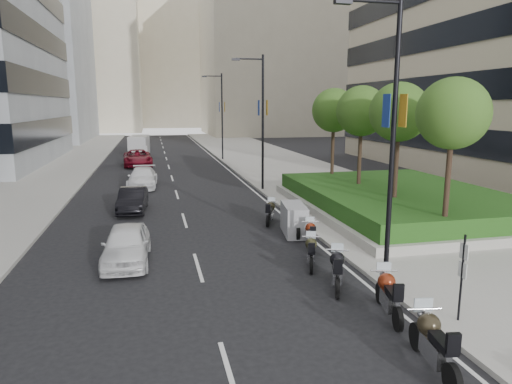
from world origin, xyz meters
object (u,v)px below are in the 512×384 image
object	(u,v)px
motorcycle_1	(389,295)
car_a	(126,244)
motorcycle_3	(311,252)
motorcycle_5	(294,220)
car_c	(143,178)
lamp_post_0	(389,128)
motorcycle_0	(433,343)
motorcycle_4	(311,235)
motorcycle_2	(337,270)
car_b	(133,200)
lamp_post_2	(221,112)
car_d	(138,158)
delivery_van	(139,146)
parking_sign	(462,273)
lamp_post_1	(261,116)
motorcycle_6	(270,212)

from	to	relation	value
motorcycle_1	car_a	size ratio (longest dim) A/B	0.56
motorcycle_1	motorcycle_3	xyz separation A→B (m)	(-0.75, 4.26, -0.08)
motorcycle_5	car_c	world-z (taller)	car_c
lamp_post_0	motorcycle_0	distance (m)	6.56
motorcycle_3	motorcycle_5	distance (m)	4.16
lamp_post_0	motorcycle_0	xyz separation A→B (m)	(-1.25, -4.69, -4.42)
motorcycle_4	car_a	distance (m)	7.25
motorcycle_2	car_b	bearing A→B (deg)	49.95
motorcycle_0	car_c	world-z (taller)	car_c
motorcycle_4	car_c	distance (m)	17.44
lamp_post_0	car_b	distance (m)	15.70
motorcycle_0	lamp_post_2	bearing A→B (deg)	7.45
motorcycle_1	motorcycle_3	distance (m)	4.32
car_b	motorcycle_0	bearing A→B (deg)	-64.12
motorcycle_1	lamp_post_0	bearing A→B (deg)	-10.59
car_b	car_d	xyz separation A→B (m)	(-0.26, 19.73, 0.13)
lamp_post_2	delivery_van	xyz separation A→B (m)	(-8.60, 7.65, -4.03)
motorcycle_5	lamp_post_2	bearing A→B (deg)	5.87
motorcycle_0	delivery_van	xyz separation A→B (m)	(-7.35, 47.34, 0.39)
lamp_post_2	lamp_post_0	bearing A→B (deg)	-90.00
car_c	motorcycle_4	bearing A→B (deg)	-63.49
motorcycle_1	motorcycle_5	xyz separation A→B (m)	(-0.10, 8.37, 0.07)
parking_sign	motorcycle_4	distance (m)	7.42
parking_sign	motorcycle_1	distance (m)	1.99
lamp_post_0	parking_sign	distance (m)	4.74
lamp_post_0	motorcycle_4	bearing A→B (deg)	102.39
lamp_post_2	car_d	size ratio (longest dim) A/B	1.60
lamp_post_2	car_d	xyz separation A→B (m)	(-8.52, -2.67, -4.28)
lamp_post_1	motorcycle_0	size ratio (longest dim) A/B	3.73
motorcycle_1	car_d	xyz separation A→B (m)	(-7.64, 34.39, 0.17)
car_b	car_a	bearing A→B (deg)	-85.58
lamp_post_1	car_a	world-z (taller)	lamp_post_1
lamp_post_2	parking_sign	distance (m)	38.18
lamp_post_0	motorcycle_2	world-z (taller)	lamp_post_0
motorcycle_2	car_b	xyz separation A→B (m)	(-6.78, 12.47, 0.06)
motorcycle_0	car_a	distance (m)	11.16
motorcycle_4	motorcycle_6	world-z (taller)	motorcycle_6
parking_sign	motorcycle_2	xyz separation A→B (m)	(-2.14, 3.13, -0.86)
motorcycle_6	car_c	world-z (taller)	car_c
motorcycle_3	car_a	distance (m)	6.81
motorcycle_0	car_b	size ratio (longest dim) A/B	0.61
motorcycle_5	car_a	world-z (taller)	car_a
parking_sign	car_d	world-z (taller)	parking_sign
motorcycle_1	car_c	world-z (taller)	car_c
motorcycle_5	car_d	distance (m)	27.09
motorcycle_0	motorcycle_5	size ratio (longest dim) A/B	1.01
lamp_post_1	motorcycle_2	xyz separation A→B (m)	(-1.48, -16.87, -4.47)
motorcycle_5	car_c	size ratio (longest dim) A/B	0.50
motorcycle_0	lamp_post_1	bearing A→B (deg)	5.95
lamp_post_2	car_c	distance (m)	17.33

